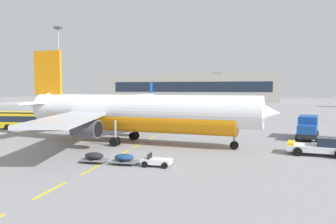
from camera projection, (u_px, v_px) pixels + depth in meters
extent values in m
plane|color=gray|center=(303.00, 130.00, 54.63)|extent=(400.00, 400.00, 0.00)
cube|color=yellow|center=(51.00, 190.00, 22.45)|extent=(0.24, 4.00, 0.01)
cube|color=yellow|center=(92.00, 169.00, 28.29)|extent=(0.24, 4.00, 0.01)
cube|color=yellow|center=(122.00, 153.00, 35.13)|extent=(0.24, 4.00, 0.01)
cube|color=yellow|center=(139.00, 145.00, 40.55)|extent=(0.24, 4.00, 0.01)
cube|color=yellow|center=(154.00, 137.00, 46.92)|extent=(0.24, 4.00, 0.01)
cube|color=yellow|center=(164.00, 132.00, 52.62)|extent=(0.24, 4.00, 0.01)
cube|color=yellow|center=(173.00, 127.00, 58.91)|extent=(0.24, 4.00, 0.01)
cube|color=yellow|center=(179.00, 124.00, 64.35)|extent=(0.24, 4.00, 0.01)
cube|color=yellow|center=(186.00, 121.00, 70.91)|extent=(0.24, 4.00, 0.01)
cube|color=yellow|center=(190.00, 118.00, 76.27)|extent=(0.24, 4.00, 0.01)
cube|color=yellow|center=(195.00, 116.00, 82.71)|extent=(0.24, 4.00, 0.01)
cube|color=yellow|center=(199.00, 114.00, 89.79)|extent=(0.24, 4.00, 0.01)
cube|color=yellow|center=(202.00, 112.00, 95.28)|extent=(0.24, 4.00, 0.01)
cube|color=yellow|center=(205.00, 111.00, 102.49)|extent=(0.24, 4.00, 0.01)
cube|color=yellow|center=(207.00, 110.00, 108.29)|extent=(0.24, 4.00, 0.01)
cube|color=#B21414|center=(144.00, 142.00, 42.42)|extent=(8.00, 0.40, 0.01)
cylinder|color=white|center=(139.00, 110.00, 41.11)|extent=(30.34, 7.07, 3.80)
cylinder|color=orange|center=(139.00, 118.00, 41.19)|extent=(24.74, 6.15, 3.50)
cone|color=white|center=(264.00, 113.00, 35.97)|extent=(3.89, 4.08, 3.72)
cone|color=white|center=(38.00, 104.00, 46.47)|extent=(4.53, 3.67, 3.23)
cube|color=#192333|center=(254.00, 107.00, 36.28)|extent=(1.90, 3.01, 0.60)
cube|color=orange|center=(48.00, 72.00, 45.55)|extent=(4.41, 0.84, 6.00)
cube|color=white|center=(59.00, 101.00, 49.08)|extent=(3.88, 6.71, 0.24)
cube|color=white|center=(27.00, 103.00, 43.09)|extent=(3.88, 6.71, 0.24)
cube|color=#B7BCC6|center=(139.00, 109.00, 50.47)|extent=(11.67, 17.41, 0.36)
cube|color=#B7BCC6|center=(71.00, 118.00, 34.54)|extent=(8.50, 17.64, 0.36)
cylinder|color=#4C4F54|center=(130.00, 120.00, 47.82)|extent=(3.41, 2.44, 2.10)
cylinder|color=black|center=(140.00, 120.00, 47.27)|extent=(0.31, 1.79, 1.79)
cylinder|color=#4C4F54|center=(86.00, 129.00, 37.51)|extent=(3.41, 2.44, 2.10)
cylinder|color=black|center=(98.00, 129.00, 36.96)|extent=(0.31, 1.79, 1.79)
cylinder|color=gray|center=(234.00, 134.00, 37.22)|extent=(0.28, 0.28, 2.67)
cylinder|color=black|center=(234.00, 145.00, 37.32)|extent=(1.01, 0.39, 0.99)
cylinder|color=gray|center=(134.00, 126.00, 44.41)|extent=(0.28, 0.28, 2.61)
cylinder|color=black|center=(135.00, 135.00, 44.83)|extent=(1.13, 0.47, 1.10)
cylinder|color=black|center=(133.00, 136.00, 44.18)|extent=(1.13, 0.47, 1.10)
cylinder|color=gray|center=(115.00, 131.00, 39.54)|extent=(0.28, 0.28, 2.61)
cylinder|color=black|center=(117.00, 141.00, 39.96)|extent=(1.13, 0.47, 1.10)
cylinder|color=black|center=(114.00, 142.00, 39.30)|extent=(1.13, 0.47, 1.10)
cube|color=silver|center=(318.00, 148.00, 34.33)|extent=(6.37, 3.74, 0.60)
cube|color=#192333|center=(329.00, 142.00, 33.85)|extent=(2.71, 2.49, 0.90)
cube|color=yellow|center=(291.00, 143.00, 35.33)|extent=(1.10, 2.60, 0.24)
sphere|color=orange|center=(330.00, 137.00, 33.81)|extent=(0.16, 0.16, 0.16)
cylinder|color=black|center=(298.00, 152.00, 33.81)|extent=(0.95, 0.54, 0.90)
cylinder|color=black|center=(298.00, 147.00, 36.38)|extent=(0.95, 0.54, 0.90)
cylinder|color=silver|center=(144.00, 98.00, 129.51)|extent=(3.38, 23.48, 2.96)
cylinder|color=#0F479E|center=(144.00, 100.00, 129.57)|extent=(3.06, 19.12, 2.72)
cone|color=silver|center=(134.00, 99.00, 118.11)|extent=(2.95, 2.78, 2.90)
cone|color=silver|center=(152.00, 96.00, 141.41)|extent=(2.57, 3.31, 2.51)
cube|color=#192333|center=(135.00, 97.00, 118.87)|extent=(2.24, 1.29, 0.47)
cube|color=#0F479E|center=(151.00, 88.00, 139.84)|extent=(0.34, 3.43, 4.67)
cube|color=silver|center=(157.00, 96.00, 140.05)|extent=(5.03, 2.58, 0.19)
cube|color=silver|center=(146.00, 96.00, 141.15)|extent=(5.03, 2.58, 0.19)
cube|color=#B7BCC6|center=(162.00, 98.00, 131.09)|extent=(13.74, 7.69, 0.28)
cube|color=#B7BCC6|center=(131.00, 98.00, 134.00)|extent=(13.71, 8.10, 0.28)
cylinder|color=#4C4F54|center=(156.00, 101.00, 131.80)|extent=(1.68, 2.52, 1.63)
cylinder|color=black|center=(156.00, 101.00, 130.59)|extent=(1.39, 0.12, 1.39)
cylinder|color=#4C4F54|center=(136.00, 101.00, 133.68)|extent=(1.68, 2.52, 1.63)
cylinder|color=black|center=(135.00, 101.00, 132.47)|extent=(1.39, 0.12, 1.39)
cylinder|color=gray|center=(136.00, 104.00, 120.63)|extent=(0.22, 0.22, 2.07)
cylinder|color=black|center=(137.00, 106.00, 120.71)|extent=(0.23, 0.77, 0.77)
cylinder|color=gray|center=(150.00, 102.00, 130.71)|extent=(0.22, 0.22, 2.03)
cylinder|color=black|center=(150.00, 105.00, 130.73)|extent=(0.29, 0.86, 0.86)
cylinder|color=black|center=(149.00, 105.00, 130.85)|extent=(0.29, 0.86, 0.86)
cylinder|color=gray|center=(140.00, 102.00, 131.60)|extent=(0.22, 0.22, 2.03)
cylinder|color=black|center=(141.00, 105.00, 131.62)|extent=(0.29, 0.86, 0.86)
cylinder|color=black|center=(140.00, 105.00, 131.74)|extent=(0.29, 0.86, 0.86)
cube|color=yellow|center=(32.00, 120.00, 55.73)|extent=(12.21, 3.88, 2.70)
cube|color=#192333|center=(32.00, 119.00, 55.72)|extent=(11.26, 3.82, 1.00)
cube|color=black|center=(32.00, 113.00, 55.65)|extent=(12.23, 3.90, 0.20)
cylinder|color=black|center=(58.00, 126.00, 56.58)|extent=(1.03, 0.42, 1.00)
cylinder|color=black|center=(51.00, 128.00, 53.91)|extent=(1.03, 0.42, 1.00)
cylinder|color=black|center=(17.00, 125.00, 57.65)|extent=(1.03, 0.42, 1.00)
cylinder|color=black|center=(8.00, 127.00, 54.99)|extent=(1.03, 0.42, 1.00)
cube|color=black|center=(307.00, 134.00, 45.21)|extent=(3.83, 7.35, 0.60)
cube|color=#194799|center=(307.00, 129.00, 43.07)|extent=(2.75, 2.81, 1.10)
cube|color=#192333|center=(306.00, 130.00, 42.04)|extent=(1.89, 0.46, 0.64)
cube|color=#194799|center=(308.00, 123.00, 45.99)|extent=(3.35, 5.16, 2.10)
cylinder|color=black|center=(316.00, 138.00, 42.69)|extent=(0.48, 1.00, 0.96)
cylinder|color=black|center=(297.00, 137.00, 43.74)|extent=(0.48, 1.00, 0.96)
cylinder|color=black|center=(317.00, 134.00, 46.71)|extent=(0.48, 1.00, 0.96)
cylinder|color=black|center=(299.00, 133.00, 47.76)|extent=(0.48, 1.00, 0.96)
cube|color=silver|center=(157.00, 161.00, 29.34)|extent=(2.61, 1.41, 0.44)
cube|color=black|center=(150.00, 156.00, 29.47)|extent=(0.12, 1.12, 0.56)
cylinder|color=black|center=(168.00, 162.00, 29.82)|extent=(0.56, 0.18, 0.56)
cylinder|color=black|center=(165.00, 166.00, 28.46)|extent=(0.56, 0.18, 0.56)
cylinder|color=black|center=(149.00, 161.00, 30.25)|extent=(0.56, 0.18, 0.56)
cylinder|color=black|center=(145.00, 164.00, 28.89)|extent=(0.56, 0.18, 0.56)
cube|color=slate|center=(124.00, 161.00, 30.08)|extent=(2.41, 1.51, 0.12)
ellipsoid|color=navy|center=(124.00, 157.00, 30.05)|extent=(1.83, 1.21, 0.64)
cylinder|color=black|center=(127.00, 160.00, 30.74)|extent=(0.44, 0.14, 0.44)
cylinder|color=black|center=(122.00, 164.00, 29.43)|extent=(0.44, 0.14, 0.44)
cube|color=slate|center=(94.00, 160.00, 30.78)|extent=(2.41, 1.51, 0.12)
ellipsoid|color=black|center=(94.00, 156.00, 30.75)|extent=(1.83, 1.21, 0.64)
cylinder|color=black|center=(97.00, 159.00, 31.44)|extent=(0.44, 0.14, 0.44)
cylinder|color=black|center=(91.00, 162.00, 30.13)|extent=(0.44, 0.14, 0.44)
cylinder|color=slate|center=(60.00, 112.00, 94.13)|extent=(0.70, 0.70, 0.60)
cylinder|color=#9EA0A5|center=(59.00, 71.00, 93.29)|extent=(0.36, 0.36, 23.85)
cube|color=#3F3F44|center=(58.00, 28.00, 92.42)|extent=(1.80, 1.80, 0.50)
cube|color=#9E998E|center=(194.00, 88.00, 179.47)|extent=(88.18, 25.60, 14.23)
cube|color=#192333|center=(190.00, 87.00, 166.96)|extent=(81.13, 0.12, 5.12)
cube|color=gray|center=(218.00, 73.00, 175.76)|extent=(6.00, 5.00, 1.60)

